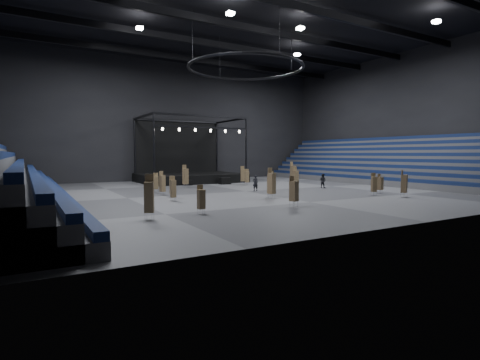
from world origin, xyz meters
TOP-DOWN VIEW (x-y plane):
  - floor at (0.00, 0.00)m, footprint 50.00×50.00m
  - ceiling at (0.00, 0.00)m, footprint 50.00×42.00m
  - wall_back at (0.00, 21.00)m, footprint 50.00×0.20m
  - wall_front at (0.00, -21.00)m, footprint 50.00×0.20m
  - wall_right at (25.00, 0.00)m, footprint 0.20×42.00m
  - bleachers_right at (22.94, 0.00)m, footprint 7.20×40.00m
  - stage at (0.00, 16.24)m, footprint 14.00×10.00m
  - truss_ring at (-0.00, 0.00)m, footprint 12.30×12.30m
  - roof_girders at (0.00, -0.00)m, footprint 49.00×30.35m
  - floodlights at (0.00, -4.00)m, footprint 28.60×16.60m
  - flight_case_left at (-2.46, 10.16)m, footprint 1.13×0.73m
  - flight_case_mid at (2.48, 9.27)m, footprint 1.41×0.85m
  - flight_case_right at (2.42, 9.79)m, footprint 1.36×0.83m
  - chair_stack_0 at (6.01, -0.99)m, footprint 0.52×0.52m
  - chair_stack_1 at (-8.90, -1.76)m, footprint 0.53×0.53m
  - chair_stack_2 at (9.98, -11.99)m, footprint 0.67×0.67m
  - chair_stack_3 at (-8.87, 3.07)m, footprint 0.59×0.59m
  - chair_stack_4 at (-10.42, -11.69)m, footprint 0.45×0.45m
  - chair_stack_5 at (-0.79, -5.77)m, footprint 0.44×0.44m
  - chair_stack_6 at (8.76, 3.06)m, footprint 0.64×0.64m
  - chair_stack_7 at (3.98, 6.30)m, footprint 0.64×0.64m
  - chair_stack_8 at (-4.06, 7.06)m, footprint 0.63×0.63m
  - chair_stack_9 at (8.65, -9.66)m, footprint 0.57×0.57m
  - chair_stack_10 at (4.34, 8.01)m, footprint 0.66×0.66m
  - chair_stack_11 at (-13.99, -11.99)m, footprint 0.71×0.71m
  - chair_stack_12 at (4.40, 1.66)m, footprint 0.52×0.52m
  - chair_stack_13 at (-9.70, -4.33)m, footprint 0.44×0.44m
  - chair_stack_14 at (-2.91, -11.99)m, footprint 0.66×0.66m
  - chair_stack_15 at (-1.38, -6.87)m, footprint 0.65×0.65m
  - chair_stack_16 at (10.72, -8.71)m, footprint 0.46×0.46m
  - chair_stack_17 at (-9.04, 0.51)m, footprint 0.55×0.55m
  - man_center at (1.11, -0.21)m, footprint 0.67×0.47m
  - crew_member at (9.92, -1.13)m, footprint 0.89×0.99m

SIDE VIEW (x-z plane):
  - floor at x=0.00m, z-range 0.00..0.00m
  - flight_case_left at x=-2.46m, z-range 0.00..0.70m
  - flight_case_right at x=2.42m, z-range 0.00..0.85m
  - flight_case_mid at x=2.48m, z-range 0.00..0.88m
  - crew_member at x=9.92m, z-range 0.00..1.68m
  - man_center at x=1.11m, z-range 0.00..1.73m
  - chair_stack_4 at x=-10.42m, z-range 0.06..2.02m
  - chair_stack_16 at x=10.72m, z-range 0.06..2.06m
  - chair_stack_1 at x=-8.90m, z-range 0.05..2.07m
  - chair_stack_5 at x=-0.79m, z-range 0.05..2.14m
  - chair_stack_3 at x=-8.87m, z-range 0.08..2.15m
  - chair_stack_13 at x=-9.70m, z-range 0.04..2.20m
  - chair_stack_7 at x=3.98m, z-range 0.08..2.17m
  - chair_stack_9 at x=8.65m, z-range 0.04..2.22m
  - chair_stack_17 at x=-9.04m, z-range 0.03..2.39m
  - chair_stack_12 at x=4.40m, z-range 0.02..2.42m
  - chair_stack_14 at x=-2.91m, z-range 0.07..2.41m
  - chair_stack_10 at x=4.34m, z-range 0.06..2.47m
  - chair_stack_2 at x=9.98m, z-range 0.05..2.55m
  - chair_stack_0 at x=6.01m, z-range 0.03..2.58m
  - chair_stack_8 at x=-4.06m, z-range 0.05..2.77m
  - chair_stack_15 at x=-1.38m, z-range 0.04..2.82m
  - chair_stack_11 at x=-13.99m, z-range 0.04..2.83m
  - stage at x=0.00m, z-range -3.15..6.05m
  - chair_stack_6 at x=8.76m, z-range 0.02..3.05m
  - bleachers_right at x=22.94m, z-range -1.47..4.93m
  - wall_back at x=0.00m, z-range 0.00..18.00m
  - wall_front at x=0.00m, z-range 0.00..18.00m
  - wall_right at x=25.00m, z-range 0.00..18.00m
  - truss_ring at x=0.00m, z-range 10.43..15.58m
  - floodlights at x=0.00m, z-range 16.48..16.73m
  - roof_girders at x=0.00m, z-range 16.85..17.55m
  - ceiling at x=0.00m, z-range 17.90..18.10m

